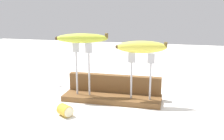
{
  "coord_description": "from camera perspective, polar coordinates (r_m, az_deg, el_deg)",
  "views": [
    {
      "loc": [
        0.22,
        -0.96,
        0.37
      ],
      "look_at": [
        0.0,
        0.0,
        0.12
      ],
      "focal_mm": 43.71,
      "sensor_mm": 36.0,
      "label": 1
    }
  ],
  "objects": [
    {
      "name": "board_backstop",
      "position": [
        1.07,
        0.52,
        -2.84
      ],
      "size": [
        0.37,
        0.03,
        0.07
      ],
      "primitive_type": "cube",
      "color": "brown",
      "rests_on": "wooden_board"
    },
    {
      "name": "banana_raised_left",
      "position": [
        1.01,
        -6.31,
        6.62
      ],
      "size": [
        0.2,
        0.08,
        0.04
      ],
      "color": "#B2C138",
      "rests_on": "fork_stand_left"
    },
    {
      "name": "banana_chunk_near",
      "position": [
        0.92,
        -9.77,
        -8.35
      ],
      "size": [
        0.06,
        0.06,
        0.04
      ],
      "color": "gold",
      "rests_on": "ground"
    },
    {
      "name": "fork_stand_right",
      "position": [
        0.99,
        6.08,
        -0.37
      ],
      "size": [
        0.1,
        0.01,
        0.17
      ],
      "color": "#B2B2B7",
      "rests_on": "wooden_board"
    },
    {
      "name": "banana_raised_right",
      "position": [
        0.97,
        6.21,
        4.81
      ],
      "size": [
        0.18,
        0.07,
        0.04
      ],
      "color": "#DBD147",
      "rests_on": "fork_stand_right"
    },
    {
      "name": "fork_stand_left",
      "position": [
        1.03,
        -6.15,
        1.16
      ],
      "size": [
        0.08,
        0.01,
        0.2
      ],
      "color": "#B2B2B7",
      "rests_on": "wooden_board"
    },
    {
      "name": "wooden_board",
      "position": [
        1.05,
        0.0,
        -5.85
      ],
      "size": [
        0.37,
        0.11,
        0.02
      ],
      "primitive_type": "cube",
      "color": "brown",
      "rests_on": "ground"
    },
    {
      "name": "ground_plane",
      "position": [
        1.05,
        0.0,
        -6.37
      ],
      "size": [
        3.0,
        3.0,
        0.0
      ],
      "primitive_type": "plane",
      "color": "silver"
    },
    {
      "name": "fork_fallen_near",
      "position": [
        1.29,
        -12.66,
        -2.74
      ],
      "size": [
        0.17,
        0.12,
        0.01
      ],
      "color": "#B2B2B7",
      "rests_on": "ground"
    }
  ]
}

